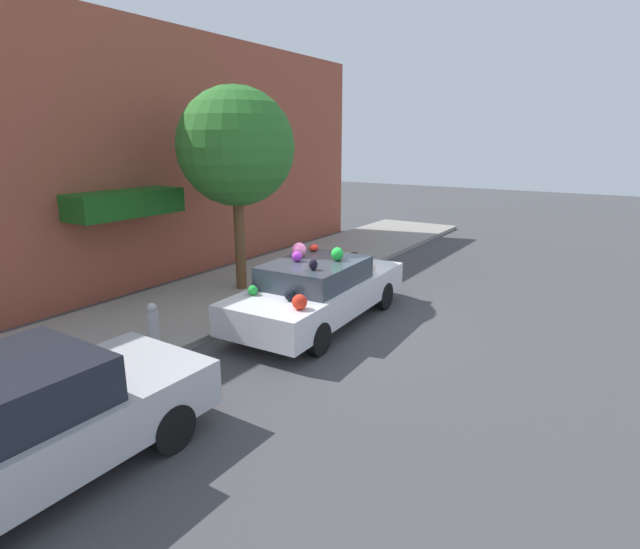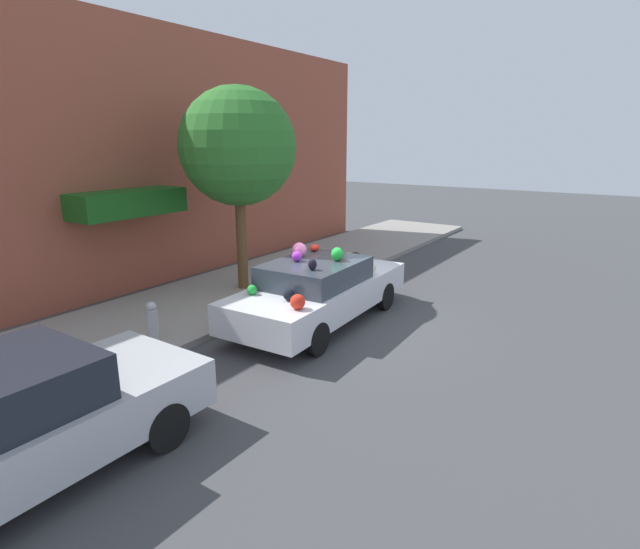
# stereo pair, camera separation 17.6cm
# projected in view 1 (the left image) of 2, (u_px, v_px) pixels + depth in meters

# --- Properties ---
(ground_plane) EXTENTS (60.00, 60.00, 0.00)m
(ground_plane) POSITION_uv_depth(u_px,v_px,m) (319.00, 321.00, 9.99)
(ground_plane) COLOR #424244
(sidewalk_curb) EXTENTS (24.00, 3.20, 0.13)m
(sidewalk_curb) POSITION_uv_depth(u_px,v_px,m) (220.00, 296.00, 11.39)
(sidewalk_curb) COLOR gray
(sidewalk_curb) RESTS_ON ground
(building_facade) EXTENTS (18.00, 1.20, 6.18)m
(building_facade) POSITION_uv_depth(u_px,v_px,m) (143.00, 160.00, 11.74)
(building_facade) COLOR #9E4C38
(building_facade) RESTS_ON ground
(street_tree) EXTENTS (2.60, 2.60, 4.54)m
(street_tree) POSITION_uv_depth(u_px,v_px,m) (236.00, 147.00, 10.96)
(street_tree) COLOR brown
(street_tree) RESTS_ON sidewalk_curb
(fire_hydrant) EXTENTS (0.20, 0.20, 0.70)m
(fire_hydrant) POSITION_uv_depth(u_px,v_px,m) (153.00, 322.00, 8.60)
(fire_hydrant) COLOR #B2B2B7
(fire_hydrant) RESTS_ON sidewalk_curb
(art_car) EXTENTS (4.52, 1.89, 1.56)m
(art_car) POSITION_uv_depth(u_px,v_px,m) (319.00, 289.00, 9.77)
(art_car) COLOR silver
(art_car) RESTS_ON ground
(parked_car_plain) EXTENTS (3.98, 1.79, 1.39)m
(parked_car_plain) POSITION_uv_depth(u_px,v_px,m) (17.00, 426.00, 5.06)
(parked_car_plain) COLOR #B7BABF
(parked_car_plain) RESTS_ON ground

